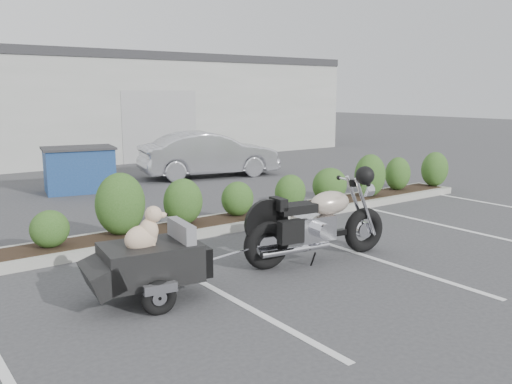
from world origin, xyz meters
TOP-DOWN VIEW (x-y plane):
  - ground at (0.00, 0.00)m, footprint 90.00×90.00m
  - planter_kerb at (1.00, 2.20)m, footprint 12.00×1.00m
  - building at (0.00, 17.00)m, footprint 26.00×10.00m
  - motorcycle at (0.45, -0.42)m, footprint 2.54×0.95m
  - pet_trailer at (-2.34, -0.39)m, footprint 2.05×1.16m
  - sedan at (3.49, 7.73)m, footprint 4.36×2.28m
  - dumpster at (-0.54, 7.56)m, footprint 1.95×1.51m

SIDE VIEW (x-z plane):
  - ground at x=0.00m, z-range 0.00..0.00m
  - planter_kerb at x=1.00m, z-range 0.00..0.15m
  - pet_trailer at x=-2.34m, z-range -0.09..1.11m
  - motorcycle at x=0.45m, z-range -0.15..1.31m
  - dumpster at x=-0.54m, z-range 0.01..1.17m
  - sedan at x=3.49m, z-range 0.00..1.37m
  - building at x=0.00m, z-range 0.00..4.00m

